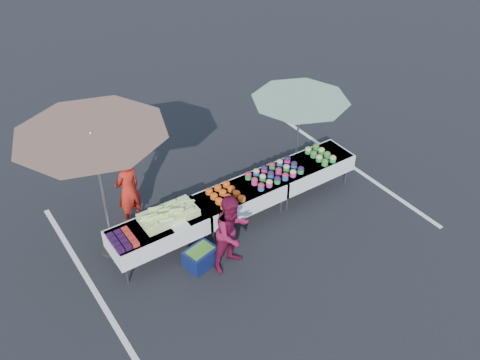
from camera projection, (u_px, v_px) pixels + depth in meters
ground at (240, 219)px, 10.93m from camera, size 80.00×80.00×0.00m
stripe_left at (91, 285)px, 9.50m from camera, size 0.10×5.00×0.00m
stripe_right at (354, 168)px, 12.37m from camera, size 0.10×5.00×0.00m
table_left at (159, 231)px, 9.78m from camera, size 1.86×0.81×0.75m
table_center at (240, 197)px, 10.58m from camera, size 1.86×0.81×0.75m
table_right at (310, 167)px, 11.39m from camera, size 1.86×0.81×0.75m
berry_punnets at (123, 240)px, 9.29m from camera, size 0.40×0.54×0.08m
corn_pile at (168, 215)px, 9.76m from camera, size 1.16×0.57×0.26m
plastic_bags at (180, 226)px, 9.60m from camera, size 0.30×0.25×0.05m
carrot_bowls at (225, 195)px, 10.29m from camera, size 0.55×0.69×0.11m
potato_cups at (275, 173)px, 10.82m from camera, size 1.14×0.58×0.16m
bean_baskets at (320, 154)px, 11.36m from camera, size 0.36×0.68×0.15m
vendor at (128, 190)px, 10.47m from camera, size 0.63×0.50×1.53m
customer at (232, 232)px, 9.47m from camera, size 0.85×0.72×1.55m
umbrella_left at (93, 144)px, 8.79m from camera, size 2.79×2.79×2.65m
umbrella_right at (300, 107)px, 10.85m from camera, size 2.06×2.06×2.07m
storage_bin at (200, 257)px, 9.80m from camera, size 0.65×0.53×0.37m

